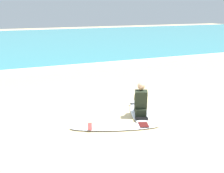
{
  "coord_description": "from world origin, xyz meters",
  "views": [
    {
      "loc": [
        -3.7,
        -7.43,
        3.04
      ],
      "look_at": [
        0.34,
        1.3,
        0.55
      ],
      "focal_mm": 49.1,
      "sensor_mm": 36.0,
      "label": 1
    }
  ],
  "objects": [
    {
      "name": "ground_plane",
      "position": [
        0.0,
        0.0,
        0.0
      ],
      "size": [
        80.0,
        80.0,
        0.0
      ],
      "primitive_type": "plane",
      "color": "#CCB584"
    },
    {
      "name": "sea",
      "position": [
        0.0,
        21.22,
        0.05
      ],
      "size": [
        80.0,
        28.0,
        0.1
      ],
      "primitive_type": "cube",
      "color": "teal",
      "rests_on": "ground"
    },
    {
      "name": "breaking_foam",
      "position": [
        0.0,
        7.52,
        0.06
      ],
      "size": [
        80.0,
        0.9,
        0.11
      ],
      "primitive_type": "cube",
      "color": "white",
      "rests_on": "ground"
    },
    {
      "name": "surfboard_main",
      "position": [
        0.68,
        0.09,
        0.04
      ],
      "size": [
        1.4,
        2.23,
        0.08
      ],
      "color": "silver",
      "rests_on": "ground"
    },
    {
      "name": "surfer_seated",
      "position": [
        0.53,
        -0.24,
        0.44
      ],
      "size": [
        0.61,
        0.77,
        0.95
      ],
      "color": "black",
      "rests_on": "surfboard_main"
    },
    {
      "name": "surfboard_spare_near",
      "position": [
        -0.5,
        -0.72,
        0.04
      ],
      "size": [
        2.37,
        1.29,
        0.08
      ],
      "color": "silver",
      "rests_on": "ground"
    }
  ]
}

